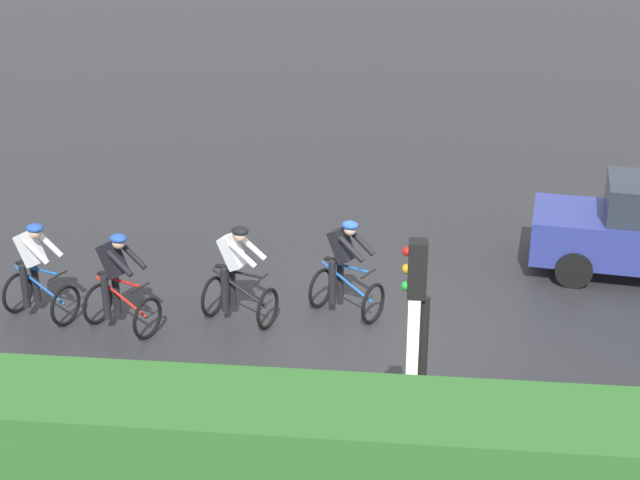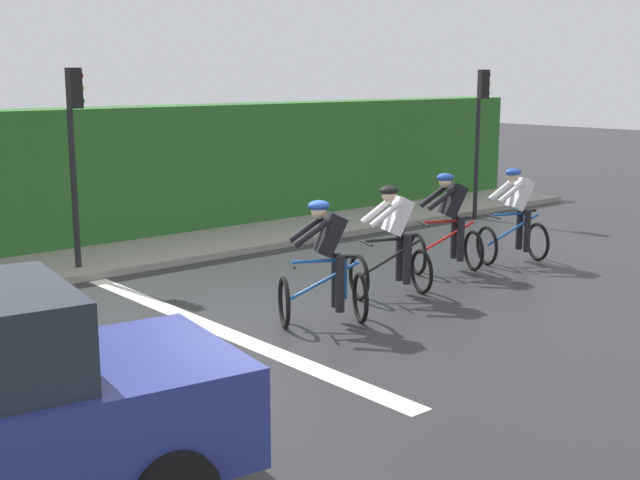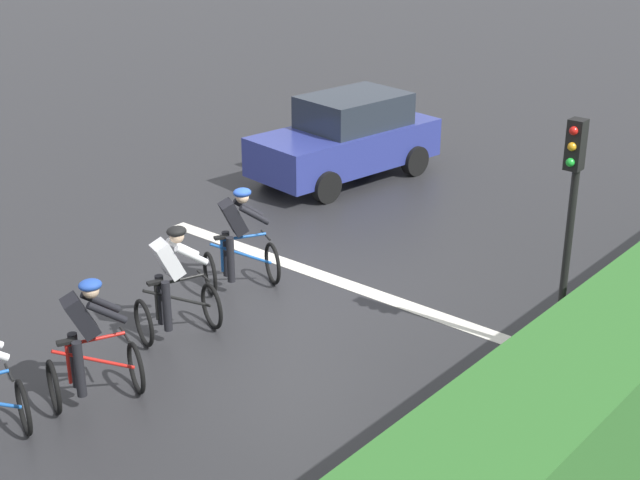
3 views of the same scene
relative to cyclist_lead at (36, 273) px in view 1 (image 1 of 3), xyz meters
The scene contains 7 objects.
ground_plane 5.46m from the cyclist_lead, 90.54° to the right, with size 80.00×80.00×0.00m, color #28282B.
road_marking_stop_line 6.18m from the cyclist_lead, 90.47° to the right, with size 7.00×0.30×0.01m, color silver.
cyclist_lead is the anchor object (origin of this frame).
cyclist_second 1.46m from the cyclist_lead, 100.92° to the right, with size 1.06×1.26×1.66m.
cyclist_mid 3.24m from the cyclist_lead, 86.28° to the right, with size 1.00×1.25×1.66m.
cyclist_fourth 4.97m from the cyclist_lead, 82.60° to the right, with size 1.11×1.27×1.66m.
traffic_light_near_crossing 7.52m from the cyclist_lead, 124.34° to the right, with size 0.20×0.31×3.34m.
Camera 1 is at (-13.12, -0.55, 7.07)m, focal length 52.66 mm.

